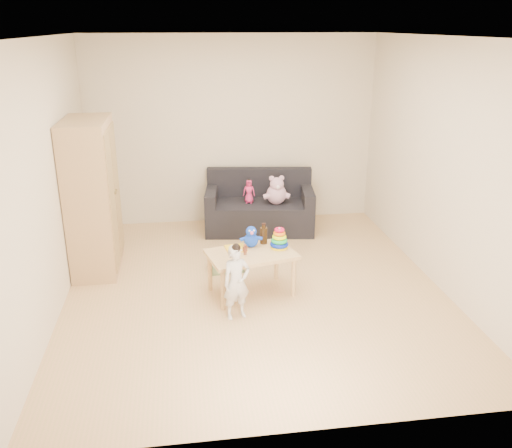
{
  "coord_description": "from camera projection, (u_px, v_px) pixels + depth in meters",
  "views": [
    {
      "loc": [
        -0.73,
        -5.26,
        2.71
      ],
      "look_at": [
        0.05,
        0.25,
        0.65
      ],
      "focal_mm": 38.0,
      "sensor_mm": 36.0,
      "label": 1
    }
  ],
  "objects": [
    {
      "name": "wardrobe",
      "position": [
        92.0,
        197.0,
        6.13
      ],
      "size": [
        0.48,
        0.97,
        1.74
      ],
      "primitive_type": "cube",
      "color": "tan",
      "rests_on": "ground"
    },
    {
      "name": "pink_bear",
      "position": [
        276.0,
        192.0,
        7.31
      ],
      "size": [
        0.35,
        0.33,
        0.33
      ],
      "primitive_type": null,
      "rotation": [
        0.0,
        0.0,
        -0.32
      ],
      "color": "#CA95B4",
      "rests_on": "sofa"
    },
    {
      "name": "ring_stacker",
      "position": [
        279.0,
        240.0,
        5.73
      ],
      "size": [
        0.2,
        0.2,
        0.23
      ],
      "color": "yellow",
      "rests_on": "play_table"
    },
    {
      "name": "storage_bin",
      "position": [
        226.0,
        265.0,
        6.34
      ],
      "size": [
        0.41,
        0.33,
        0.12
      ],
      "primitive_type": null,
      "rotation": [
        0.0,
        0.0,
        0.1
      ],
      "color": "#88A97B",
      "rests_on": "ground"
    },
    {
      "name": "doll",
      "position": [
        249.0,
        192.0,
        7.34
      ],
      "size": [
        0.18,
        0.14,
        0.32
      ],
      "primitive_type": "imported",
      "rotation": [
        0.0,
        0.0,
        -0.18
      ],
      "color": "#DF296A",
      "rests_on": "sofa"
    },
    {
      "name": "blue_plush",
      "position": [
        251.0,
        236.0,
        5.76
      ],
      "size": [
        0.21,
        0.18,
        0.24
      ],
      "primitive_type": null,
      "rotation": [
        0.0,
        0.0,
        0.11
      ],
      "color": "blue",
      "rests_on": "play_table"
    },
    {
      "name": "yellow_book",
      "position": [
        236.0,
        248.0,
        5.73
      ],
      "size": [
        0.23,
        0.23,
        0.02
      ],
      "primitive_type": "cube",
      "rotation": [
        0.0,
        0.0,
        0.13
      ],
      "color": "yellow",
      "rests_on": "play_table"
    },
    {
      "name": "sofa",
      "position": [
        259.0,
        216.0,
        7.51
      ],
      "size": [
        1.55,
        0.91,
        0.41
      ],
      "primitive_type": "cube",
      "rotation": [
        0.0,
        0.0,
        -0.13
      ],
      "color": "black",
      "rests_on": "ground"
    },
    {
      "name": "room",
      "position": [
        255.0,
        172.0,
        5.47
      ],
      "size": [
        4.5,
        4.5,
        4.5
      ],
      "color": "tan",
      "rests_on": "ground"
    },
    {
      "name": "toddler",
      "position": [
        237.0,
        283.0,
        5.21
      ],
      "size": [
        0.31,
        0.25,
        0.73
      ],
      "primitive_type": "imported",
      "rotation": [
        0.0,
        0.0,
        0.29
      ],
      "color": "silver",
      "rests_on": "ground"
    },
    {
      "name": "wooden_figure",
      "position": [
        245.0,
        249.0,
        5.58
      ],
      "size": [
        0.06,
        0.06,
        0.12
      ],
      "primitive_type": null,
      "rotation": [
        0.0,
        0.0,
        0.49
      ],
      "color": "brown",
      "rests_on": "play_table"
    },
    {
      "name": "brown_bottle",
      "position": [
        264.0,
        235.0,
        5.85
      ],
      "size": [
        0.08,
        0.08,
        0.23
      ],
      "color": "black",
      "rests_on": "play_table"
    },
    {
      "name": "play_table",
      "position": [
        251.0,
        273.0,
        5.73
      ],
      "size": [
        1.0,
        0.75,
        0.47
      ],
      "primitive_type": "cube",
      "rotation": [
        0.0,
        0.0,
        0.23
      ],
      "color": "tan",
      "rests_on": "ground"
    }
  ]
}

